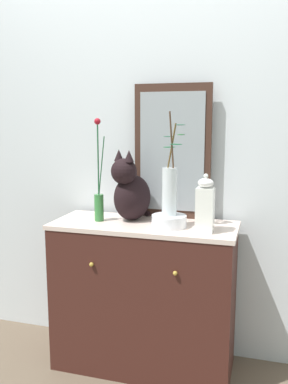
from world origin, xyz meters
TOP-DOWN VIEW (x-y plane):
  - ground_plane at (0.00, 0.00)m, footprint 6.00×6.00m
  - wall_back at (0.00, 0.29)m, footprint 4.40×0.08m
  - sideboard at (0.00, -0.00)m, footprint 1.05×0.45m
  - mirror_leaning at (0.12, 0.19)m, footprint 0.45×0.03m
  - cat_sitting at (-0.09, 0.05)m, footprint 0.30×0.45m
  - vase_slim_green at (-0.27, -0.02)m, footprint 0.07×0.05m
  - bowl_porcelain at (0.15, -0.04)m, footprint 0.19×0.19m
  - vase_glass_clear at (0.16, -0.04)m, footprint 0.15×0.15m
  - jar_lidded_porcelain at (0.36, -0.08)m, footprint 0.09×0.09m

SIDE VIEW (x-z plane):
  - ground_plane at x=0.00m, z-range 0.00..0.00m
  - sideboard at x=0.00m, z-range 0.00..0.87m
  - bowl_porcelain at x=0.15m, z-range 0.87..0.94m
  - jar_lidded_porcelain at x=0.36m, z-range 0.86..1.16m
  - vase_slim_green at x=-0.27m, z-range 0.72..1.31m
  - cat_sitting at x=-0.09m, z-range 0.84..1.25m
  - vase_glass_clear at x=0.16m, z-range 0.81..1.36m
  - mirror_leaning at x=0.12m, z-range 0.87..1.66m
  - wall_back at x=0.00m, z-range 0.00..2.60m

